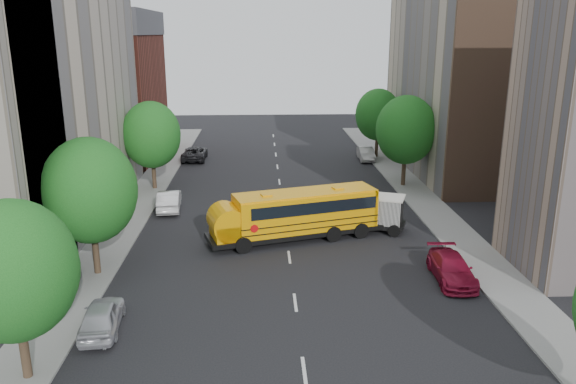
{
  "coord_description": "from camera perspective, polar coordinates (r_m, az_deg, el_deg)",
  "views": [
    {
      "loc": [
        -1.62,
        -33.88,
        13.26
      ],
      "look_at": [
        0.12,
        2.0,
        3.01
      ],
      "focal_mm": 35.0,
      "sensor_mm": 36.0,
      "label": 1
    }
  ],
  "objects": [
    {
      "name": "street_tree_0",
      "position": [
        23.61,
        -26.16,
        -7.21
      ],
      "size": [
        4.8,
        4.8,
        7.41
      ],
      "color": "#38281C",
      "rests_on": "ground"
    },
    {
      "name": "ground",
      "position": [
        36.42,
        -0.03,
        -5.43
      ],
      "size": [
        120.0,
        120.0,
        0.0
      ],
      "primitive_type": "plane",
      "color": "black",
      "rests_on": "ground"
    },
    {
      "name": "lane_markings",
      "position": [
        45.87,
        -0.63,
        -0.88
      ],
      "size": [
        0.15,
        64.0,
        0.01
      ],
      "primitive_type": "cube",
      "color": "silver",
      "rests_on": "ground"
    },
    {
      "name": "building_right_sidewall",
      "position": [
        47.35,
        22.05,
        9.62
      ],
      "size": [
        10.1,
        0.3,
        18.0
      ],
      "primitive_type": "cube",
      "color": "brown",
      "rests_on": "ground"
    },
    {
      "name": "building_left_redbrick",
      "position": [
        64.37,
        -17.73,
        9.15
      ],
      "size": [
        10.0,
        15.0,
        13.0
      ],
      "primitive_type": "cube",
      "color": "maroon",
      "rests_on": "ground"
    },
    {
      "name": "street_tree_5",
      "position": [
        61.8,
        9.12,
        7.76
      ],
      "size": [
        4.86,
        4.86,
        7.51
      ],
      "color": "#38281C",
      "rests_on": "ground"
    },
    {
      "name": "parked_car_3",
      "position": [
        32.54,
        16.28,
        -7.47
      ],
      "size": [
        2.15,
        4.89,
        1.4
      ],
      "primitive_type": "imported",
      "rotation": [
        0.0,
        0.0,
        -0.04
      ],
      "color": "maroon",
      "rests_on": "ground"
    },
    {
      "name": "safari_truck",
      "position": [
        39.38,
        7.62,
        -1.88
      ],
      "size": [
        6.17,
        3.96,
        2.5
      ],
      "rotation": [
        0.0,
        0.0,
        -0.36
      ],
      "color": "black",
      "rests_on": "ground"
    },
    {
      "name": "sidewalk_right",
      "position": [
        43.11,
        15.11,
        -2.48
      ],
      "size": [
        3.0,
        80.0,
        0.12
      ],
      "primitive_type": "cube",
      "color": "slate",
      "rests_on": "ground"
    },
    {
      "name": "street_tree_2",
      "position": [
        49.52,
        -13.72,
        5.66
      ],
      "size": [
        4.99,
        4.99,
        7.71
      ],
      "color": "#38281C",
      "rests_on": "ground"
    },
    {
      "name": "parked_car_2",
      "position": [
        61.26,
        -9.47,
        3.9
      ],
      "size": [
        2.47,
        5.31,
        1.47
      ],
      "primitive_type": "imported",
      "rotation": [
        0.0,
        0.0,
        3.14
      ],
      "color": "black",
      "rests_on": "ground"
    },
    {
      "name": "parked_car_0",
      "position": [
        27.7,
        -18.4,
        -11.91
      ],
      "size": [
        2.05,
        4.31,
        1.42
      ],
      "primitive_type": "imported",
      "rotation": [
        0.0,
        0.0,
        3.23
      ],
      "color": "#B2B3BA",
      "rests_on": "ground"
    },
    {
      "name": "building_right_far",
      "position": [
        57.5,
        17.51,
        10.95
      ],
      "size": [
        10.0,
        22.0,
        18.0
      ],
      "primitive_type": "cube",
      "color": "tan",
      "rests_on": "ground"
    },
    {
      "name": "building_left_cream",
      "position": [
        43.24,
        -25.44,
        10.09
      ],
      "size": [
        10.0,
        26.0,
        20.0
      ],
      "primitive_type": "cube",
      "color": "beige",
      "rests_on": "ground"
    },
    {
      "name": "sidewalk_left",
      "position": [
        42.23,
        -16.17,
        -2.95
      ],
      "size": [
        3.0,
        80.0,
        0.12
      ],
      "primitive_type": "cube",
      "color": "slate",
      "rests_on": "ground"
    },
    {
      "name": "street_tree_4",
      "position": [
        50.19,
        11.9,
        6.19
      ],
      "size": [
        5.25,
        5.25,
        8.1
      ],
      "color": "#38281C",
      "rests_on": "ground"
    },
    {
      "name": "street_tree_1",
      "position": [
        32.4,
        -19.49,
        0.13
      ],
      "size": [
        5.12,
        5.12,
        7.9
      ],
      "color": "#38281C",
      "rests_on": "ground"
    },
    {
      "name": "parked_car_5",
      "position": [
        60.94,
        7.92,
        3.88
      ],
      "size": [
        1.61,
        4.34,
        1.42
      ],
      "primitive_type": "imported",
      "rotation": [
        0.0,
        0.0,
        -0.03
      ],
      "color": "#999894",
      "rests_on": "ground"
    },
    {
      "name": "school_bus",
      "position": [
        36.83,
        0.61,
        -2.13
      ],
      "size": [
        11.99,
        5.89,
        3.31
      ],
      "rotation": [
        0.0,
        0.0,
        0.29
      ],
      "color": "black",
      "rests_on": "ground"
    },
    {
      "name": "parked_car_1",
      "position": [
        44.34,
        -11.98,
        -0.8
      ],
      "size": [
        2.05,
        4.82,
        1.55
      ],
      "primitive_type": "imported",
      "rotation": [
        0.0,
        0.0,
        3.23
      ],
      "color": "silver",
      "rests_on": "ground"
    }
  ]
}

